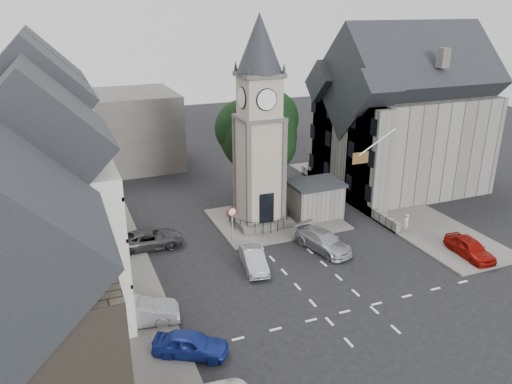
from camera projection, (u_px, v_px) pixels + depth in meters
name	position (u px, v px, depth m)	size (l,w,h in m)	color
ground	(304.00, 268.00, 33.76)	(120.00, 120.00, 0.00)	black
pavement_west	(103.00, 261.00, 34.52)	(6.00, 30.00, 0.14)	#595651
pavement_east	(382.00, 202.00, 44.90)	(6.00, 26.00, 0.14)	#595651
central_island	(276.00, 219.00, 41.19)	(10.00, 8.00, 0.16)	#595651
road_markings	(348.00, 311.00, 28.99)	(20.00, 8.00, 0.01)	silver
clock_tower	(259.00, 125.00, 37.82)	(4.86, 4.86, 16.25)	#4C4944
stone_shelter	(315.00, 199.00, 41.41)	(4.30, 3.30, 3.08)	slate
town_tree	(258.00, 124.00, 43.27)	(7.20, 7.20, 10.80)	black
warning_sign_post	(232.00, 218.00, 36.62)	(0.70, 0.19, 2.85)	black
terrace_pink	(42.00, 140.00, 39.83)	(8.10, 7.60, 12.80)	tan
terrace_cream	(43.00, 168.00, 32.90)	(8.10, 7.60, 12.80)	beige
terrace_tudor	(45.00, 219.00, 26.11)	(8.10, 7.60, 12.00)	silver
building_sw_stone	(6.00, 339.00, 18.07)	(8.60, 7.60, 10.40)	#463E35
backdrop_west	(81.00, 134.00, 52.38)	(20.00, 10.00, 8.00)	#4C4944
east_building	(401.00, 124.00, 46.59)	(14.40, 11.40, 12.60)	slate
east_boundary_wall	(344.00, 195.00, 45.51)	(0.40, 16.00, 0.90)	slate
flagpole	(377.00, 142.00, 37.58)	(3.68, 0.10, 2.74)	white
car_west_blue	(191.00, 344.00, 25.13)	(1.54, 3.82, 1.30)	navy
car_west_silver	(137.00, 312.00, 27.55)	(1.59, 4.57, 1.51)	#A2A4AA
car_west_grey	(150.00, 239.00, 36.36)	(2.25, 4.88, 1.36)	#343537
car_island_silver	(254.00, 260.00, 33.46)	(1.36, 3.91, 1.29)	#A0A3A9
car_island_east	(323.00, 241.00, 36.04)	(1.97, 4.84, 1.41)	#A4A5AC
car_east_red	(470.00, 248.00, 35.00)	(1.65, 4.10, 1.40)	maroon
pedestrian	(406.00, 223.00, 38.70)	(0.58, 0.38, 1.58)	#C0B69F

